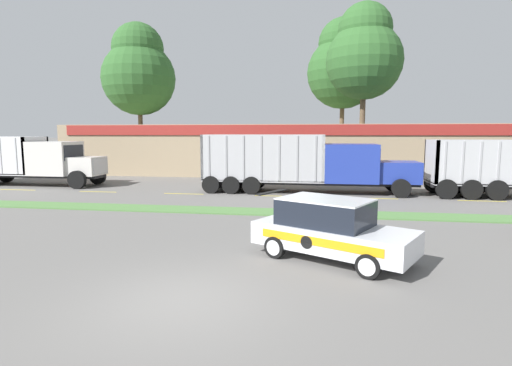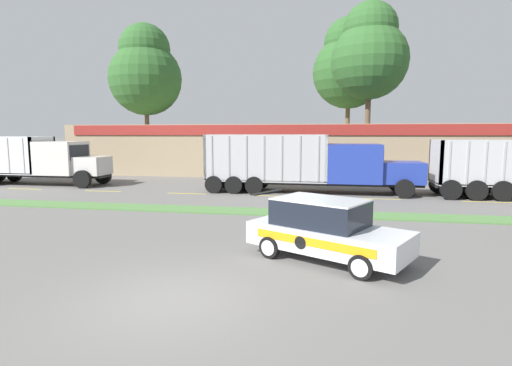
{
  "view_description": "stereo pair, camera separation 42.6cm",
  "coord_description": "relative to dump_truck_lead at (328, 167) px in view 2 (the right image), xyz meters",
  "views": [
    {
      "loc": [
        2.78,
        -7.67,
        3.5
      ],
      "look_at": [
        0.19,
        8.91,
        1.41
      ],
      "focal_mm": 28.0,
      "sensor_mm": 36.0,
      "label": 1
    },
    {
      "loc": [
        3.2,
        -7.6,
        3.5
      ],
      "look_at": [
        0.19,
        8.91,
        1.41
      ],
      "focal_mm": 28.0,
      "sensor_mm": 36.0,
      "label": 2
    }
  ],
  "objects": [
    {
      "name": "tree_behind_right",
      "position": [
        -17.24,
        12.49,
        7.76
      ],
      "size": [
        6.82,
        6.82,
        13.74
      ],
      "color": "brown",
      "rests_on": "ground_plane"
    },
    {
      "name": "centre_line_4",
      "position": [
        -2.73,
        -1.71,
        -1.54
      ],
      "size": [
        2.4,
        0.14,
        0.01
      ],
      "primitive_type": "cube",
      "color": "yellow",
      "rests_on": "ground_plane"
    },
    {
      "name": "centre_line_1",
      "position": [
        -18.93,
        -1.71,
        -1.54
      ],
      "size": [
        2.4,
        0.14,
        0.01
      ],
      "primitive_type": "cube",
      "color": "yellow",
      "rests_on": "ground_plane"
    },
    {
      "name": "grass_verge",
      "position": [
        -3.2,
        -6.48,
        -1.52
      ],
      "size": [
        120.0,
        1.53,
        0.06
      ],
      "primitive_type": "cube",
      "color": "#517F42",
      "rests_on": "ground_plane"
    },
    {
      "name": "centre_line_2",
      "position": [
        -13.53,
        -1.71,
        -1.54
      ],
      "size": [
        2.4,
        0.14,
        0.01
      ],
      "primitive_type": "cube",
      "color": "yellow",
      "rests_on": "ground_plane"
    },
    {
      "name": "tree_behind_left",
      "position": [
        1.52,
        11.36,
        7.63
      ],
      "size": [
        6.01,
        6.01,
        13.09
      ],
      "color": "brown",
      "rests_on": "ground_plane"
    },
    {
      "name": "centre_line_3",
      "position": [
        -8.13,
        -1.71,
        -1.54
      ],
      "size": [
        2.4,
        0.14,
        0.01
      ],
      "primitive_type": "cube",
      "color": "yellow",
      "rests_on": "ground_plane"
    },
    {
      "name": "dump_truck_trail",
      "position": [
        -19.33,
        0.46,
        0.02
      ],
      "size": [
        11.35,
        2.71,
        3.29
      ],
      "color": "black",
      "rests_on": "ground_plane"
    },
    {
      "name": "dump_truck_lead",
      "position": [
        0.0,
        0.0,
        0.0
      ],
      "size": [
        12.55,
        2.83,
        3.44
      ],
      "color": "black",
      "rests_on": "ground_plane"
    },
    {
      "name": "centre_line_5",
      "position": [
        2.67,
        -1.71,
        -1.54
      ],
      "size": [
        2.4,
        0.14,
        0.01
      ],
      "primitive_type": "cube",
      "color": "yellow",
      "rests_on": "ground_plane"
    },
    {
      "name": "traffic_cone",
      "position": [
        0.42,
        -11.27,
        -1.25
      ],
      "size": [
        0.5,
        0.5,
        0.61
      ],
      "color": "black",
      "rests_on": "ground_plane"
    },
    {
      "name": "tree_behind_centre",
      "position": [
        2.79,
        7.22,
        7.76
      ],
      "size": [
        5.58,
        5.58,
        12.95
      ],
      "color": "brown",
      "rests_on": "ground_plane"
    },
    {
      "name": "rally_car",
      "position": [
        -0.05,
        -12.72,
        -0.69
      ],
      "size": [
        4.73,
        3.67,
        1.73
      ],
      "color": "silver",
      "rests_on": "ground_plane"
    },
    {
      "name": "ground_plane",
      "position": [
        -3.2,
        -16.13,
        -1.55
      ],
      "size": [
        600.0,
        600.0,
        0.0
      ],
      "primitive_type": "plane",
      "color": "slate"
    },
    {
      "name": "store_building_backdrop",
      "position": [
        -3.44,
        12.86,
        0.57
      ],
      "size": [
        37.2,
        12.1,
        4.22
      ],
      "color": "#9E896B",
      "rests_on": "ground_plane"
    },
    {
      "name": "centre_line_6",
      "position": [
        8.07,
        -1.71,
        -1.54
      ],
      "size": [
        2.4,
        0.14,
        0.01
      ],
      "primitive_type": "cube",
      "color": "yellow",
      "rests_on": "ground_plane"
    }
  ]
}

